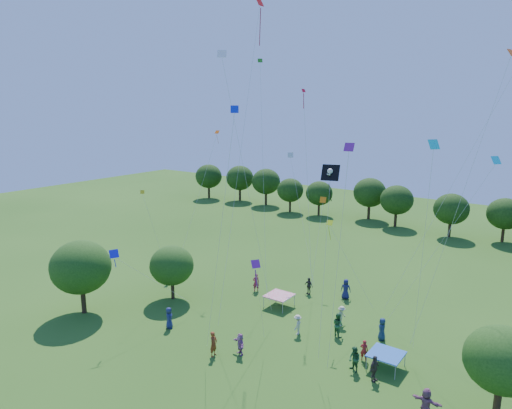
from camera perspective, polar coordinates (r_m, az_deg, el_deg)
The scene contains 39 objects.
near_tree_west at distance 42.21m, azimuth -21.07°, elevation -7.31°, with size 5.11×5.11×6.50m.
near_tree_north at distance 43.28m, azimuth -10.49°, elevation -7.49°, with size 4.07×4.07×5.11m.
near_tree_east at distance 30.26m, azimuth 28.44°, elevation -16.73°, with size 4.19×4.19×5.67m.
treeline at distance 70.73m, azimuth 18.79°, elevation 0.40°, with size 88.01×8.77×6.77m.
tent_red_stripe at distance 41.82m, azimuth 2.92°, elevation -11.30°, with size 2.20×2.20×1.10m.
tent_blue at distance 34.08m, azimuth 15.96°, elevation -17.55°, with size 2.20×2.20×1.10m.
crowd_person_0 at distance 44.17m, azimuth 11.15°, elevation -10.32°, with size 0.95×0.51×1.92m, color #1B1C50.
crowd_person_1 at distance 45.05m, azimuth 0.00°, elevation -9.71°, with size 0.67×0.43×1.80m, color maroon.
crowd_person_2 at distance 33.28m, azimuth 12.22°, elevation -18.40°, with size 0.88×0.47×1.78m, color #22502B.
crowd_person_3 at distance 37.33m, azimuth 5.22°, elevation -14.73°, with size 1.06×0.48×1.63m, color beige.
crowd_person_4 at distance 44.72m, azimuth 6.60°, elevation -10.07°, with size 0.97×0.44×1.65m, color #3D3531.
crowd_person_5 at distance 34.56m, azimuth -2.00°, elevation -17.03°, with size 1.51×0.54×1.62m, color #AA639D.
crowd_person_6 at distance 37.65m, azimuth 15.48°, elevation -14.78°, with size 0.88×0.47×1.78m, color navy.
crowd_person_7 at distance 34.71m, azimuth 13.36°, elevation -17.30°, with size 0.58×0.37×1.56m, color maroon.
crowd_person_8 at distance 47.77m, azimuth -11.06°, elevation -8.82°, with size 0.75×0.41×1.53m, color #214E26.
crowd_person_9 at distance 39.12m, azimuth 10.64°, elevation -13.53°, with size 1.11×0.50×1.70m, color #B9B794.
crowd_person_10 at distance 32.59m, azimuth 14.56°, elevation -19.23°, with size 1.05×0.48×1.79m, color #413734.
crowd_person_11 at distance 30.27m, azimuth 20.49°, elevation -22.24°, with size 1.73×0.62×1.85m, color #8C5175.
crowd_person_12 at distance 38.74m, azimuth -10.80°, elevation -13.74°, with size 0.87×0.47×1.76m, color navy.
crowd_person_13 at distance 34.43m, azimuth -5.33°, elevation -16.96°, with size 0.70×0.45×1.87m, color maroon.
crowd_person_14 at distance 37.46m, azimuth 10.21°, elevation -14.55°, with size 0.94×0.51×1.91m, color #296133.
pirate_kite at distance 29.83m, azimuth 9.22°, elevation 3.51°, with size 1.27×2.24×12.67m.
red_high_kite at distance 39.51m, azimuth -0.40°, elevation 17.47°, with size 2.92×9.60×25.27m.
small_kite_0 at distance 31.89m, azimuth 26.31°, elevation 7.21°, with size 4.30×2.16×19.71m.
small_kite_1 at distance 45.38m, azimuth 8.19°, elevation -0.81°, with size 1.65×4.55×7.58m.
small_kite_2 at distance 41.89m, azimuth -13.02°, elevation -1.77°, with size 0.55×3.33×9.27m.
small_kite_3 at distance 45.07m, azimuth 0.74°, elevation 9.65°, with size 6.14×7.50×21.12m.
small_kite_4 at distance 36.78m, azimuth -16.32°, elevation -6.71°, with size 2.38×6.14×5.72m.
small_kite_5 at distance 25.15m, azimuth 10.81°, elevation -0.69°, with size 2.09×2.31×14.53m.
small_kite_6 at distance 45.40m, azimuth 4.90°, elevation 3.00°, with size 5.29×3.79×11.85m.
small_kite_7 at distance 36.42m, azimuth 25.80°, elevation 1.61°, with size 6.35×3.08×12.94m.
small_kite_8 at distance 41.76m, azimuth 6.27°, elevation 6.56°, with size 2.02×1.13×17.91m.
small_kite_9 at distance 46.05m, azimuth -6.20°, elevation 4.40°, with size 0.64×6.58×14.02m.
small_kite_10 at distance 36.54m, azimuth 10.06°, elevation -4.25°, with size 3.02×3.20×7.69m.
small_kite_11 at distance 38.40m, azimuth 26.22°, elevation 7.95°, with size 8.20×5.04×21.61m.
small_kite_12 at distance 28.13m, azimuth -3.75°, elevation 2.76°, with size 3.08×0.46×16.42m.
small_kite_13 at distance 29.08m, azimuth 0.12°, elevation -9.06°, with size 1.92×3.65×7.09m.
small_kite_14 at distance 34.28m, azimuth -2.82°, elevation 11.10°, with size 3.00×3.11×20.33m.
small_kite_15 at distance 28.96m, azimuth 20.85°, elevation 1.94°, with size 1.29×2.87×14.51m.
Camera 1 is at (18.06, -11.12, 17.62)m, focal length 32.00 mm.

